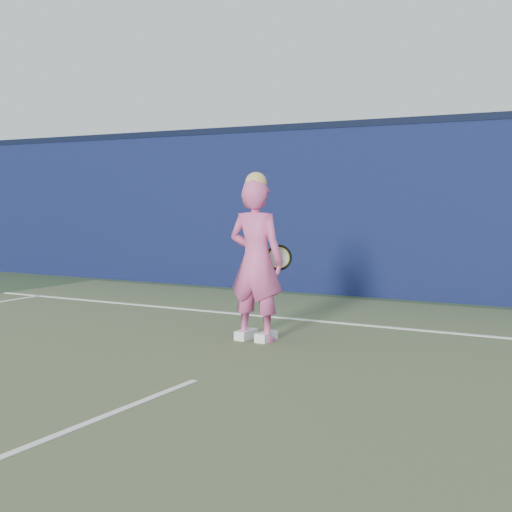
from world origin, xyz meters
The scene contains 6 objects.
ground centered at (0.00, 0.00, 0.00)m, with size 80.00×80.00×0.00m, color #2E472B.
backstop_wall centered at (0.00, 6.50, 1.25)m, with size 24.00×0.40×2.50m, color #0C1536.
wall_cap centered at (0.00, 6.50, 2.55)m, with size 24.00×0.42×0.10m, color black.
player centered at (-0.38, 2.68, 0.83)m, with size 0.60×0.40×1.72m.
racket centered at (-0.38, 3.14, 0.81)m, with size 0.53×0.16×0.28m.
court_lines centered at (0.00, -0.33, 0.01)m, with size 11.00×12.04×0.01m.
Camera 1 is at (3.11, -3.61, 1.44)m, focal length 50.00 mm.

